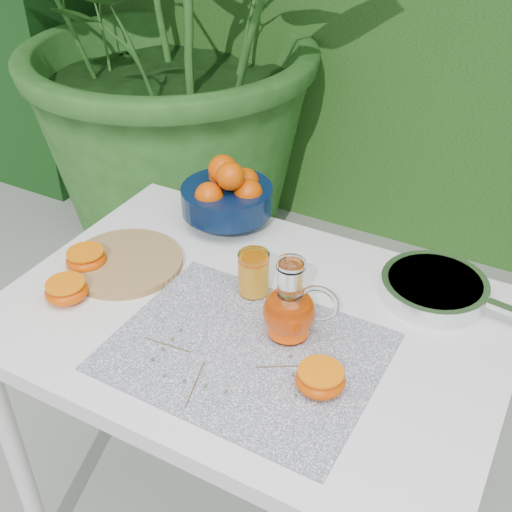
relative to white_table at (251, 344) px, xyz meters
The scene contains 10 objects.
potted_plant_left 1.55m from the white_table, 127.57° to the left, with size 1.98×1.98×1.98m, color #27521C.
white_table is the anchor object (origin of this frame).
placemat 0.14m from the white_table, 66.88° to the right, with size 0.49×0.38×0.00m, color #0B143F.
cutting_board 0.34m from the white_table, behind, with size 0.25×0.25×0.02m, color tan.
fruit_bowl 0.39m from the white_table, 127.88° to the left, with size 0.28×0.28×0.17m.
juice_pitcher 0.17m from the white_table, 10.66° to the right, with size 0.15×0.12×0.17m.
juice_tumbler 0.15m from the white_table, 114.36° to the left, with size 0.07×0.07×0.10m.
saute_pan 0.40m from the white_table, 37.15° to the left, with size 0.40×0.25×0.04m.
orange_halves 0.23m from the white_table, 152.39° to the right, with size 0.70×0.21×0.04m.
thyme_sprigs 0.18m from the white_table, 81.74° to the right, with size 0.34×0.24×0.01m.
Camera 1 is at (0.53, -0.79, 1.58)m, focal length 45.00 mm.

